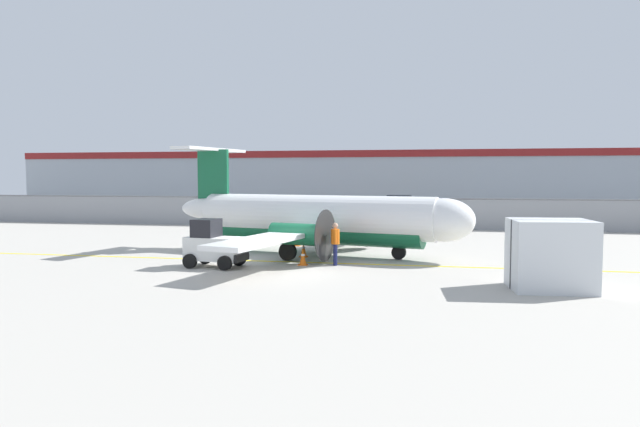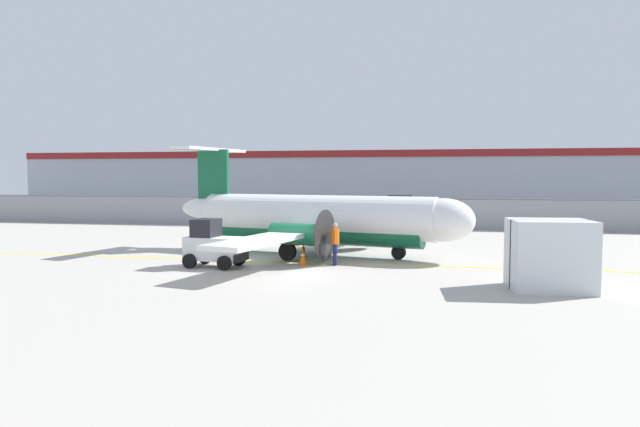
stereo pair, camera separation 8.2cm
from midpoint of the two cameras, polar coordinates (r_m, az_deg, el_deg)
name	(u,v)px [view 2 (the right image)]	position (r m, az deg, el deg)	size (l,w,h in m)	color
ground_plane	(287,262)	(23.79, -3.21, -4.84)	(140.00, 140.00, 0.01)	#ADA89E
perimeter_fence	(346,211)	(39.29, 2.64, 0.20)	(98.00, 0.10, 2.10)	gray
parking_lot_strip	(365,215)	(50.73, 4.60, -0.19)	(98.00, 17.00, 0.12)	#38383A
background_building	(384,178)	(69.01, 6.41, 3.51)	(91.00, 8.10, 6.50)	#A8B2BC
commuter_airplane	(321,219)	(25.72, 0.18, -0.60)	(14.41, 15.96, 4.92)	white
baggage_tug	(213,245)	(22.73, -10.54, -3.14)	(2.45, 1.62, 1.88)	silver
ground_crew_worker	(335,241)	(22.77, 1.61, -2.81)	(0.39, 0.55, 1.70)	#191E4C
cargo_container	(550,255)	(19.26, 22.11, -3.86)	(2.55, 2.19, 2.20)	silver
traffic_cone_near_left	(205,243)	(28.29, -11.35, -2.90)	(0.36, 0.36, 0.64)	orange
traffic_cone_near_right	(303,257)	(22.83, -1.65, -4.41)	(0.36, 0.36, 0.64)	orange
traffic_cone_far_left	(297,240)	(29.04, -2.27, -2.65)	(0.36, 0.36, 0.64)	orange
traffic_cone_far_right	(303,250)	(25.13, -1.58, -3.66)	(0.36, 0.36, 0.64)	orange
parked_car_0	(205,205)	(53.72, -11.35, 0.86)	(4.40, 2.45, 1.58)	#B28C19
parked_car_1	(240,209)	(46.88, -7.97, 0.48)	(4.28, 2.17, 1.58)	black
parked_car_2	(298,204)	(54.74, -2.19, 0.98)	(4.33, 2.27, 1.58)	red
parked_car_3	(337,207)	(48.61, 1.73, 0.63)	(4.34, 2.32, 1.58)	gray
parked_car_4	(399,203)	(56.16, 7.94, 1.02)	(4.34, 2.31, 1.58)	#B28C19
parked_car_5	(447,210)	(45.23, 12.66, 0.30)	(4.28, 2.17, 1.58)	black
parked_car_6	(485,209)	(48.46, 16.23, 0.47)	(4.32, 2.26, 1.58)	slate
parked_car_7	(537,210)	(48.47, 20.90, 0.37)	(4.35, 2.34, 1.58)	silver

